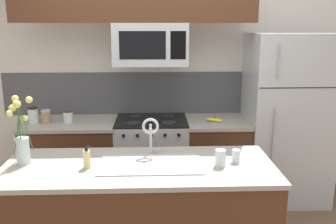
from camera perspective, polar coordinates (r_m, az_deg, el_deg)
rear_partition at (r=4.30m, az=1.42°, el=5.02°), size 5.20×0.10×2.60m
splash_band at (r=4.26m, az=-2.58°, el=2.89°), size 3.31×0.01×0.48m
back_counter_left at (r=4.23m, az=-14.26°, el=-7.39°), size 0.98×0.65×0.91m
back_counter_right at (r=4.19m, az=7.29°, el=-7.25°), size 0.68×0.65×0.91m
stove_range at (r=4.14m, az=-2.50°, el=-7.37°), size 0.76×0.64×0.93m
microwave at (r=3.84m, az=-2.70°, el=10.30°), size 0.74×0.40×0.42m
refrigerator at (r=4.27m, az=17.58°, el=-0.96°), size 0.87×0.74×1.83m
storage_jar_tall at (r=4.14m, az=-19.84°, el=-0.45°), size 0.10×0.10×0.17m
storage_jar_medium at (r=4.12m, az=-18.11°, el=-0.62°), size 0.10×0.10×0.13m
storage_jar_short at (r=4.05m, az=-14.97°, el=-0.70°), size 0.10×0.10×0.13m
banana_bunch at (r=3.99m, az=7.11°, el=-1.17°), size 0.19×0.12×0.08m
island_counter at (r=3.01m, az=-4.33°, el=-16.08°), size 2.02×0.80×0.91m
kitchen_sink at (r=2.83m, az=-2.66°, el=-9.29°), size 0.76×0.42×0.16m
sink_faucet at (r=2.94m, az=-2.69°, el=-2.90°), size 0.14×0.14×0.31m
dish_soap_bottle at (r=2.79m, az=-12.28°, el=-6.97°), size 0.06×0.05×0.16m
drinking_glass at (r=2.78m, az=7.98°, el=-6.95°), size 0.08×0.08×0.12m
spare_glass at (r=2.88m, az=10.30°, el=-6.61°), size 0.06×0.06×0.10m
flower_vase at (r=2.98m, az=-21.40°, el=-4.08°), size 0.16×0.20×0.50m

